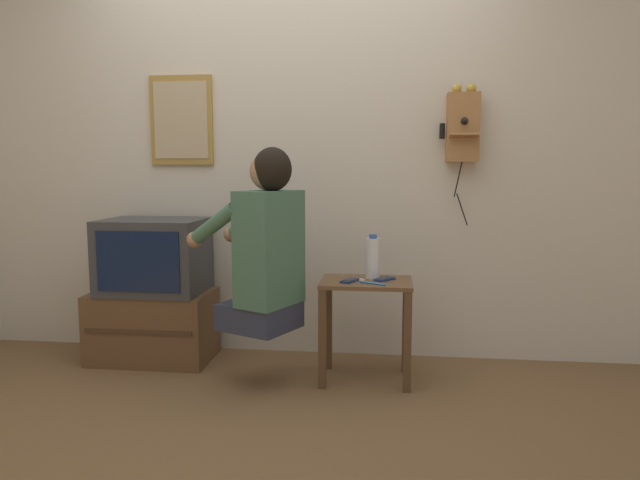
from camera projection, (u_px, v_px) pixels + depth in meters
ground_plane at (257, 415)px, 2.72m from camera, size 14.00×14.00×0.00m
wall_back at (291, 152)px, 3.55m from camera, size 6.80×0.05×2.55m
side_table at (366, 306)px, 3.14m from camera, size 0.50×0.36×0.56m
person at (265, 245)px, 2.99m from camera, size 0.63×0.55×0.96m
tv_stand at (153, 326)px, 3.50m from camera, size 0.72×0.43×0.42m
television at (154, 256)px, 3.45m from camera, size 0.60×0.46×0.44m
wall_phone_antique at (463, 126)px, 3.33m from camera, size 0.23×0.19×0.82m
framed_picture at (181, 120)px, 3.58m from camera, size 0.40×0.03×0.55m
cell_phone_held at (350, 280)px, 3.08m from camera, size 0.10×0.14×0.01m
cell_phone_spare at (385, 279)px, 3.13m from camera, size 0.12×0.14×0.01m
water_bottle at (373, 257)px, 3.18m from camera, size 0.08×0.08×0.25m
toothbrush at (370, 283)px, 3.02m from camera, size 0.14×0.08×0.02m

